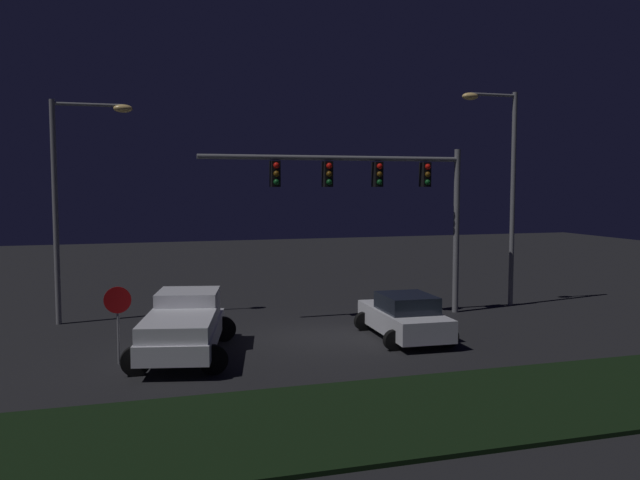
{
  "coord_description": "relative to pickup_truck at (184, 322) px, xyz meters",
  "views": [
    {
      "loc": [
        -6.48,
        -21.38,
        5.1
      ],
      "look_at": [
        0.43,
        0.99,
        3.18
      ],
      "focal_mm": 37.83,
      "sensor_mm": 36.0,
      "label": 1
    }
  ],
  "objects": [
    {
      "name": "ground_plane",
      "position": [
        4.5,
        1.19,
        -1.0
      ],
      "size": [
        80.0,
        80.0,
        0.0
      ],
      "primitive_type": "plane",
      "color": "black"
    },
    {
      "name": "grass_median",
      "position": [
        4.5,
        -6.79,
        -0.95
      ],
      "size": [
        25.13,
        4.97,
        0.1
      ],
      "primitive_type": "cube",
      "color": "black",
      "rests_on": "ground_plane"
    },
    {
      "name": "pickup_truck",
      "position": [
        0.0,
        0.0,
        0.0
      ],
      "size": [
        3.69,
        5.71,
        1.8
      ],
      "rotation": [
        0.0,
        0.0,
        1.34
      ],
      "color": "silver",
      "rests_on": "ground_plane"
    },
    {
      "name": "car_sedan",
      "position": [
        7.21,
        0.07,
        -0.26
      ],
      "size": [
        2.62,
        4.48,
        1.51
      ],
      "rotation": [
        0.0,
        0.0,
        1.52
      ],
      "color": "silver",
      "rests_on": "ground_plane"
    },
    {
      "name": "traffic_signal_gantry",
      "position": [
        7.74,
        3.75,
        4.03
      ],
      "size": [
        10.32,
        0.56,
        6.5
      ],
      "color": "slate",
      "rests_on": "ground_plane"
    },
    {
      "name": "street_lamp_left",
      "position": [
        -3.36,
        5.97,
        4.16
      ],
      "size": [
        2.89,
        0.44,
        8.16
      ],
      "color": "slate",
      "rests_on": "ground_plane"
    },
    {
      "name": "street_lamp_right",
      "position": [
        13.61,
        4.42,
        4.55
      ],
      "size": [
        2.54,
        0.44,
        8.93
      ],
      "color": "slate",
      "rests_on": "ground_plane"
    },
    {
      "name": "stop_sign",
      "position": [
        -1.9,
        -0.47,
        0.56
      ],
      "size": [
        0.76,
        0.08,
        2.23
      ],
      "color": "slate",
      "rests_on": "ground_plane"
    }
  ]
}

